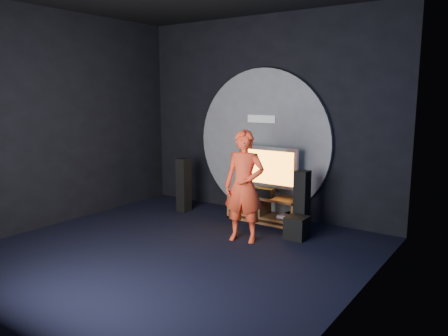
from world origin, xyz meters
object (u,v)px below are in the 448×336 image
(tv, at_px, (268,169))
(tower_speaker_left, at_px, (184,185))
(player, at_px, (244,186))
(media_console, at_px, (265,210))
(subwoofer, at_px, (297,228))
(tower_speaker_right, at_px, (302,202))

(tv, height_order, tower_speaker_left, tv)
(tv, xyz_separation_m, player, (0.24, -1.12, -0.08))
(media_console, height_order, subwoofer, media_console)
(media_console, xyz_separation_m, subwoofer, (0.84, -0.52, -0.02))
(tower_speaker_right, relative_size, subwoofer, 2.89)
(tower_speaker_left, xyz_separation_m, subwoofer, (2.41, -0.22, -0.32))
(tower_speaker_left, bearing_deg, media_console, 10.87)
(tv, xyz_separation_m, tower_speaker_left, (-1.56, -0.37, -0.41))
(media_console, height_order, player, player)
(tower_speaker_left, xyz_separation_m, player, (1.80, -0.75, 0.33))
(media_console, height_order, tv, tv)
(player, bearing_deg, tv, 87.78)
(tv, bearing_deg, tower_speaker_right, -20.32)
(subwoofer, bearing_deg, tv, 145.44)
(tower_speaker_left, height_order, player, player)
(tv, height_order, subwoofer, tv)
(tower_speaker_left, relative_size, subwoofer, 2.89)
(media_console, bearing_deg, tower_speaker_right, -16.01)
(media_console, xyz_separation_m, player, (0.23, -1.05, 0.63))
(media_console, distance_m, tv, 0.71)
(subwoofer, xyz_separation_m, player, (-0.61, -0.53, 0.65))
(tv, relative_size, tower_speaker_right, 1.13)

